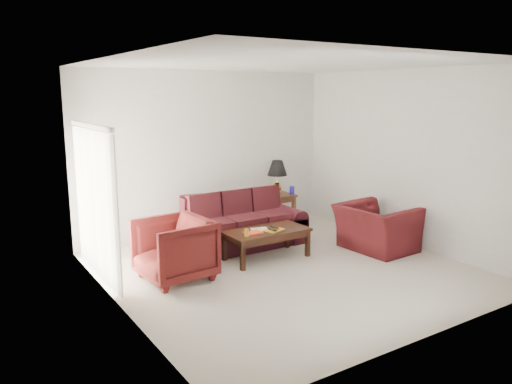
{
  "coord_description": "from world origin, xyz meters",
  "views": [
    {
      "loc": [
        -4.22,
        -5.69,
        2.6
      ],
      "look_at": [
        0.0,
        0.85,
        1.05
      ],
      "focal_mm": 35.0,
      "sensor_mm": 36.0,
      "label": 1
    }
  ],
  "objects_px": {
    "armchair_left": "(174,249)",
    "armchair_right": "(376,228)",
    "sofa": "(242,221)",
    "floor_lamp": "(98,208)",
    "end_table": "(276,210)",
    "coffee_table": "(266,244)"
  },
  "relations": [
    {
      "from": "sofa",
      "to": "armchair_right",
      "type": "distance_m",
      "value": 2.26
    },
    {
      "from": "sofa",
      "to": "floor_lamp",
      "type": "height_order",
      "value": "floor_lamp"
    },
    {
      "from": "armchair_left",
      "to": "armchair_right",
      "type": "xyz_separation_m",
      "value": [
        3.39,
        -0.58,
        -0.06
      ]
    },
    {
      "from": "floor_lamp",
      "to": "armchair_left",
      "type": "distance_m",
      "value": 1.67
    },
    {
      "from": "sofa",
      "to": "armchair_right",
      "type": "relative_size",
      "value": 1.88
    },
    {
      "from": "sofa",
      "to": "armchair_left",
      "type": "xyz_separation_m",
      "value": [
        -1.58,
        -0.78,
        -0.01
      ]
    },
    {
      "from": "armchair_left",
      "to": "end_table",
      "type": "bearing_deg",
      "value": 114.3
    },
    {
      "from": "end_table",
      "to": "coffee_table",
      "type": "xyz_separation_m",
      "value": [
        -1.24,
        -1.49,
        -0.09
      ]
    },
    {
      "from": "end_table",
      "to": "floor_lamp",
      "type": "height_order",
      "value": "floor_lamp"
    },
    {
      "from": "coffee_table",
      "to": "armchair_left",
      "type": "bearing_deg",
      "value": 165.49
    },
    {
      "from": "armchair_left",
      "to": "floor_lamp",
      "type": "bearing_deg",
      "value": -162.03
    },
    {
      "from": "coffee_table",
      "to": "armchair_right",
      "type": "bearing_deg",
      "value": -36.19
    },
    {
      "from": "floor_lamp",
      "to": "sofa",
      "type": "bearing_deg",
      "value": -18.3
    },
    {
      "from": "sofa",
      "to": "coffee_table",
      "type": "bearing_deg",
      "value": -85.18
    },
    {
      "from": "sofa",
      "to": "end_table",
      "type": "height_order",
      "value": "sofa"
    },
    {
      "from": "armchair_right",
      "to": "coffee_table",
      "type": "distance_m",
      "value": 1.91
    },
    {
      "from": "sofa",
      "to": "armchair_left",
      "type": "bearing_deg",
      "value": -150.68
    },
    {
      "from": "floor_lamp",
      "to": "armchair_left",
      "type": "height_order",
      "value": "floor_lamp"
    },
    {
      "from": "floor_lamp",
      "to": "coffee_table",
      "type": "xyz_separation_m",
      "value": [
        2.22,
        -1.45,
        -0.59
      ]
    },
    {
      "from": "armchair_right",
      "to": "floor_lamp",
      "type": "bearing_deg",
      "value": 59.82
    },
    {
      "from": "floor_lamp",
      "to": "coffee_table",
      "type": "bearing_deg",
      "value": -33.09
    },
    {
      "from": "armchair_right",
      "to": "sofa",
      "type": "bearing_deg",
      "value": 50.42
    }
  ]
}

